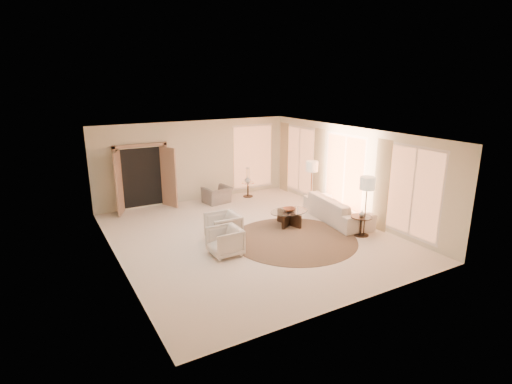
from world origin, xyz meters
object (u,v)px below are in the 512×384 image
sofa (337,209)px  coffee_table (289,216)px  floor_lamp_far (367,186)px  bowl (289,210)px  side_table (248,188)px  side_vase (248,179)px  end_table (361,222)px  accent_chair (217,192)px  end_vase (362,213)px  armchair_left (223,226)px  floor_lamp_near (312,169)px  armchair_right (225,240)px

sofa → coffee_table: size_ratio=1.62×
floor_lamp_far → bowl: bearing=127.5°
side_table → side_vase: size_ratio=2.18×
end_table → side_vase: (-0.88, 4.88, 0.28)m
accent_chair → end_vase: bearing=105.6°
side_table → armchair_left: bearing=-127.5°
side_table → floor_lamp_near: bearing=-63.7°
floor_lamp_far → floor_lamp_near: bearing=85.8°
side_table → floor_lamp_far: size_ratio=0.32×
side_table → side_vase: bearing=90.0°
sofa → side_table: bearing=25.3°
armchair_right → end_table: size_ratio=1.29×
coffee_table → bowl: bearing=0.0°
side_table → side_vase: 0.33m
bowl → side_vase: bearing=83.3°
floor_lamp_near → bowl: floor_lamp_near is taller
end_table → side_table: size_ratio=1.09×
side_table → bowl: 3.25m
end_vase → side_vase: bearing=100.2°
armchair_left → accent_chair: 3.46m
armchair_right → end_table: armchair_right is taller
coffee_table → side_table: bearing=83.3°
coffee_table → floor_lamp_near: bearing=31.9°
armchair_left → floor_lamp_far: size_ratio=0.50×
armchair_right → side_table: bearing=145.0°
floor_lamp_far → end_vase: 0.79m
accent_chair → armchair_left: bearing=59.2°
sofa → side_vase: side_vase is taller
armchair_right → side_vase: size_ratio=3.07×
floor_lamp_near → end_vase: 2.70m
armchair_left → armchair_right: size_ratio=1.10×
accent_chair → side_table: bearing=177.1°
armchair_right → floor_lamp_far: (3.84, -0.78, 1.04)m
end_table → side_table: bearing=100.2°
side_vase → floor_lamp_near: bearing=-63.7°
armchair_left → coffee_table: armchair_left is taller
floor_lamp_near → side_vase: 2.65m
floor_lamp_far → bowl: 2.35m
floor_lamp_far → end_vase: bearing=132.9°
floor_lamp_far → bowl: size_ratio=4.65×
coffee_table → armchair_right: bearing=-159.6°
accent_chair → side_vase: (1.30, 0.14, 0.28)m
side_table → floor_lamp_far: bearing=-79.2°
armchair_right → bowl: (2.53, 0.94, 0.10)m
armchair_left → armchair_right: 0.87m
sofa → coffee_table: (-1.51, 0.37, -0.09)m
end_table → side_table: end_table is taller
end_table → coffee_table: bearing=127.3°
armchair_right → side_vase: 5.08m
side_table → end_vase: end_vase is taller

